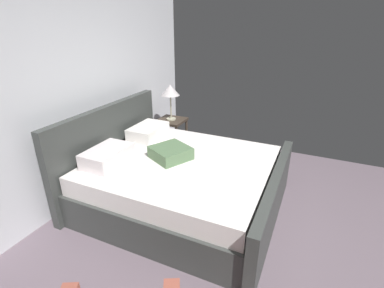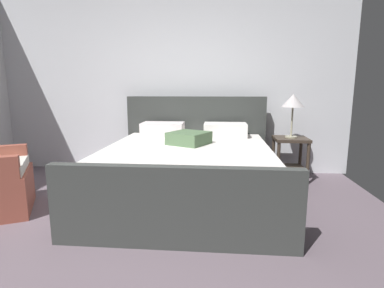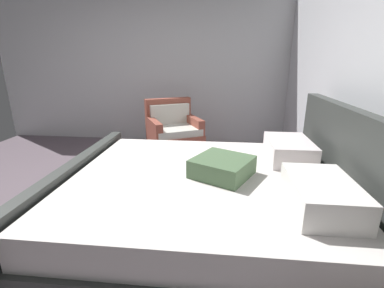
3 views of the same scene
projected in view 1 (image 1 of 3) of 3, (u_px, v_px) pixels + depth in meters
name	position (u px, v px, depth m)	size (l,w,h in m)	color
ground_plane	(291.00, 263.00, 2.71)	(5.17, 5.23, 0.02)	slate
wall_back	(61.00, 97.00, 3.19)	(5.29, 0.12, 2.65)	silver
bed	(179.00, 180.00, 3.43)	(2.00, 2.24, 1.14)	#3A3E3B
nightstand_right	(172.00, 130.00, 4.81)	(0.44, 0.44, 0.60)	#3D3227
table_lamp_right	(170.00, 91.00, 4.54)	(0.30, 0.30, 0.58)	#B7B293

